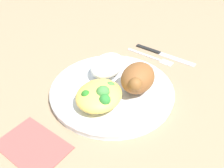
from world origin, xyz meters
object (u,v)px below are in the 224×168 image
object	(u,v)px
fork	(153,57)
mac_cheese_with_broccoli	(100,95)
rice_pile	(108,66)
plate	(112,90)
roasted_chicken	(138,78)
knife	(159,53)
napkin	(33,146)

from	to	relation	value
fork	mac_cheese_with_broccoli	bearing A→B (deg)	-6.05
fork	rice_pile	bearing A→B (deg)	-23.95
plate	fork	size ratio (longest dim) A/B	2.06
roasted_chicken	rice_pile	size ratio (longest dim) A/B	0.97
fork	knife	xyz separation A→B (m)	(-0.03, 0.01, 0.00)
mac_cheese_with_broccoli	knife	world-z (taller)	mac_cheese_with_broccoli
roasted_chicken	mac_cheese_with_broccoli	world-z (taller)	roasted_chicken
napkin	plate	bearing A→B (deg)	164.57
plate	mac_cheese_with_broccoli	xyz separation A→B (m)	(0.06, 0.00, 0.03)
fork	roasted_chicken	bearing A→B (deg)	8.41
roasted_chicken	fork	world-z (taller)	roasted_chicken
rice_pile	knife	xyz separation A→B (m)	(-0.18, 0.07, -0.04)
knife	plate	bearing A→B (deg)	-9.31
rice_pile	fork	size ratio (longest dim) A/B	0.74
mac_cheese_with_broccoli	plate	bearing A→B (deg)	-178.05
napkin	roasted_chicken	bearing A→B (deg)	154.06
roasted_chicken	fork	bearing A→B (deg)	-171.59
plate	fork	xyz separation A→B (m)	(-0.19, 0.03, -0.01)
rice_pile	knife	distance (m)	0.20
mac_cheese_with_broccoli	knife	distance (m)	0.29
plate	roasted_chicken	distance (m)	0.07
plate	roasted_chicken	xyz separation A→B (m)	(-0.02, 0.05, 0.04)
fork	knife	distance (m)	0.03
plate	rice_pile	size ratio (longest dim) A/B	2.80
rice_pile	fork	bearing A→B (deg)	156.05
rice_pile	napkin	distance (m)	0.26
rice_pile	mac_cheese_with_broccoli	bearing A→B (deg)	20.52
roasted_chicken	fork	size ratio (longest dim) A/B	0.71
rice_pile	knife	bearing A→B (deg)	157.74
mac_cheese_with_broccoli	fork	distance (m)	0.26
plate	knife	xyz separation A→B (m)	(-0.23, 0.04, -0.01)
roasted_chicken	plate	bearing A→B (deg)	-68.74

